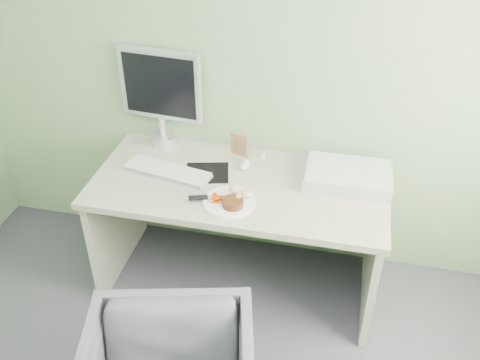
% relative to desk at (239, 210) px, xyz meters
% --- Properties ---
extents(wall_back, '(3.50, 0.00, 3.50)m').
position_rel_desk_xyz_m(wall_back, '(0.00, 0.38, 0.80)').
color(wall_back, gray).
rests_on(wall_back, floor).
extents(desk, '(1.60, 0.75, 0.73)m').
position_rel_desk_xyz_m(desk, '(0.00, 0.00, 0.00)').
color(desk, '#A7A28C').
rests_on(desk, floor).
extents(plate, '(0.27, 0.27, 0.01)m').
position_rel_desk_xyz_m(plate, '(-0.01, -0.19, 0.19)').
color(plate, white).
rests_on(plate, desk).
extents(steak, '(0.12, 0.12, 0.03)m').
position_rel_desk_xyz_m(steak, '(0.02, -0.22, 0.21)').
color(steak, black).
rests_on(steak, plate).
extents(potato_pile, '(0.12, 0.09, 0.06)m').
position_rel_desk_xyz_m(potato_pile, '(0.03, -0.14, 0.23)').
color(potato_pile, '#A3774F').
rests_on(potato_pile, plate).
extents(carrot_heap, '(0.07, 0.07, 0.04)m').
position_rel_desk_xyz_m(carrot_heap, '(-0.06, -0.20, 0.22)').
color(carrot_heap, '#EA3A04').
rests_on(carrot_heap, plate).
extents(steak_knife, '(0.25, 0.10, 0.02)m').
position_rel_desk_xyz_m(steak_knife, '(-0.13, -0.20, 0.21)').
color(steak_knife, silver).
rests_on(steak_knife, plate).
extents(mousepad, '(0.28, 0.26, 0.00)m').
position_rel_desk_xyz_m(mousepad, '(-0.19, 0.05, 0.18)').
color(mousepad, black).
rests_on(mousepad, desk).
extents(keyboard, '(0.51, 0.24, 0.02)m').
position_rel_desk_xyz_m(keyboard, '(-0.41, -0.00, 0.20)').
color(keyboard, white).
rests_on(keyboard, desk).
extents(computer_mouse, '(0.07, 0.10, 0.03)m').
position_rel_desk_xyz_m(computer_mouse, '(-0.00, 0.15, 0.20)').
color(computer_mouse, white).
rests_on(computer_mouse, desk).
extents(photo_frame, '(0.11, 0.04, 0.14)m').
position_rel_desk_xyz_m(photo_frame, '(-0.06, 0.28, 0.25)').
color(photo_frame, '#926744').
rests_on(photo_frame, desk).
extents(eyedrop_bottle, '(0.02, 0.02, 0.06)m').
position_rel_desk_xyz_m(eyedrop_bottle, '(0.09, 0.25, 0.21)').
color(eyedrop_bottle, white).
rests_on(eyedrop_bottle, desk).
extents(scanner, '(0.46, 0.31, 0.07)m').
position_rel_desk_xyz_m(scanner, '(0.57, 0.14, 0.22)').
color(scanner, '#ACAFB3').
rests_on(scanner, desk).
extents(monitor, '(0.49, 0.15, 0.59)m').
position_rel_desk_xyz_m(monitor, '(-0.53, 0.32, 0.51)').
color(monitor, silver).
rests_on(monitor, desk).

